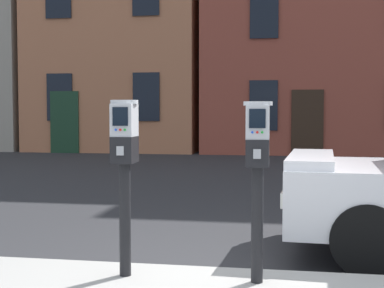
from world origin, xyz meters
TOP-DOWN VIEW (x-y plane):
  - parking_meter_near_kerb at (-0.69, -0.16)m, footprint 0.22×0.25m
  - parking_meter_twin_adjacent at (0.34, -0.16)m, footprint 0.22×0.25m

SIDE VIEW (x-z plane):
  - parking_meter_twin_adjacent at x=0.34m, z-range 0.40..1.76m
  - parking_meter_near_kerb at x=-0.69m, z-range 0.40..1.78m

